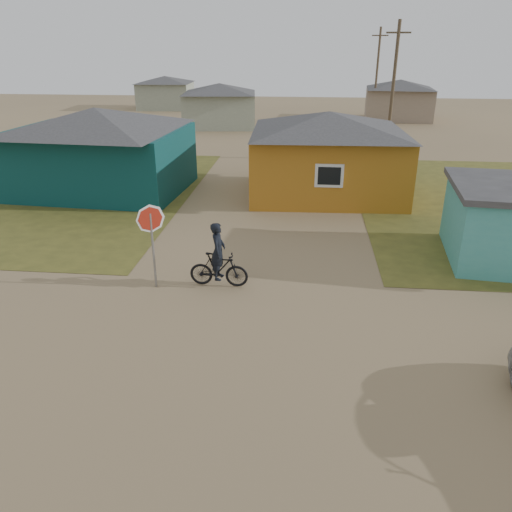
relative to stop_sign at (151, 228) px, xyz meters
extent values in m
plane|color=#8C7451|center=(2.88, -3.37, -1.90)|extent=(120.00, 120.00, 0.00)
cube|color=#0A3637|center=(-5.62, 10.13, -0.40)|extent=(8.40, 6.54, 3.00)
pyramid|color=#343436|center=(-5.62, 10.13, 1.60)|extent=(8.93, 7.08, 1.00)
cube|color=#B06E1B|center=(5.38, 10.63, -0.40)|extent=(7.21, 6.24, 3.00)
pyramid|color=#343436|center=(5.38, 10.63, 1.55)|extent=(7.72, 6.76, 0.90)
cube|color=silver|center=(5.38, 7.60, -0.25)|extent=(1.20, 0.06, 1.00)
cube|color=black|center=(5.38, 7.57, -0.25)|extent=(0.95, 0.04, 0.75)
cube|color=gray|center=(-3.12, 30.63, -0.50)|extent=(6.49, 5.60, 2.80)
pyramid|color=#343436|center=(-3.12, 30.63, 1.30)|extent=(7.04, 6.15, 0.80)
cube|color=gray|center=(12.88, 36.63, -0.50)|extent=(6.41, 5.50, 2.80)
pyramid|color=#343436|center=(12.88, 36.63, 1.30)|extent=(6.95, 6.05, 0.80)
cube|color=gray|center=(-11.12, 42.63, -0.55)|extent=(5.75, 5.28, 2.70)
pyramid|color=#343436|center=(-11.12, 42.63, 1.15)|extent=(6.28, 5.81, 0.70)
cylinder|color=brown|center=(9.38, 18.63, 2.10)|extent=(0.20, 0.20, 8.00)
cube|color=brown|center=(9.38, 18.63, 5.40)|extent=(1.40, 0.10, 0.10)
cylinder|color=brown|center=(10.38, 34.63, 2.10)|extent=(0.20, 0.20, 8.00)
cube|color=brown|center=(10.38, 34.63, 5.40)|extent=(1.40, 0.10, 0.10)
cylinder|color=gray|center=(0.00, 0.00, -0.73)|extent=(0.07, 0.07, 2.34)
imported|color=black|center=(1.89, 0.26, -1.37)|extent=(1.80, 0.56, 1.07)
imported|color=black|center=(1.89, 0.26, -0.77)|extent=(0.44, 0.66, 1.76)
camera|label=1|loc=(4.35, -13.17, 4.95)|focal=35.00mm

